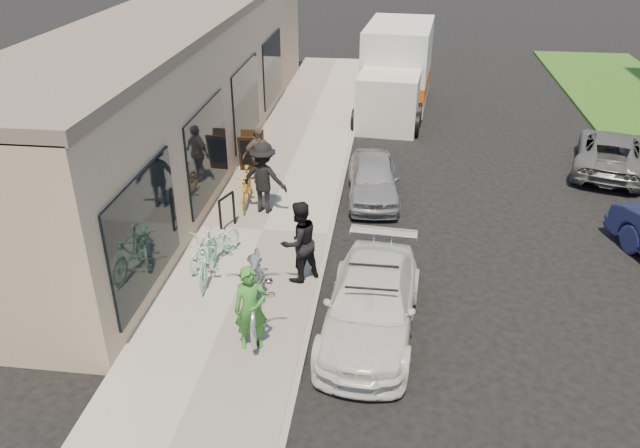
{
  "coord_description": "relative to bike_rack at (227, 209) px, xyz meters",
  "views": [
    {
      "loc": [
        0.87,
        -9.37,
        7.0
      ],
      "look_at": [
        -0.52,
        1.74,
        1.05
      ],
      "focal_mm": 35.0,
      "sensor_mm": 36.0,
      "label": 1
    }
  ],
  "objects": [
    {
      "name": "ground",
      "position": [
        2.8,
        -2.94,
        -0.66
      ],
      "size": [
        120.0,
        120.0,
        0.0
      ],
      "primitive_type": "plane",
      "color": "black",
      "rests_on": "ground"
    },
    {
      "name": "far_car_gray",
      "position": [
        9.79,
        5.07,
        -0.12
      ],
      "size": [
        2.9,
        4.29,
        1.09
      ],
      "primitive_type": "imported",
      "rotation": [
        0.0,
        0.0,
        2.84
      ],
      "color": "#585A5E",
      "rests_on": "ground"
    },
    {
      "name": "bystander_a",
      "position": [
        0.66,
        1.01,
        0.36
      ],
      "size": [
        1.23,
        0.84,
        1.75
      ],
      "primitive_type": "imported",
      "rotation": [
        0.0,
        0.0,
        2.96
      ],
      "color": "black",
      "rests_on": "sidewalk"
    },
    {
      "name": "sedan_white",
      "position": [
        3.45,
        -3.16,
        -0.1
      ],
      "size": [
        1.86,
        4.0,
        1.17
      ],
      "rotation": [
        0.0,
        0.0,
        -0.07
      ],
      "color": "silver",
      "rests_on": "ground"
    },
    {
      "name": "bystander_b",
      "position": [
        0.18,
        2.63,
        0.26
      ],
      "size": [
        0.95,
        0.83,
        1.54
      ],
      "primitive_type": "imported",
      "rotation": [
        0.0,
        0.0,
        0.63
      ],
      "color": "brown",
      "rests_on": "sidewalk"
    },
    {
      "name": "tandem_bike",
      "position": [
        1.39,
        -3.19,
        0.16
      ],
      "size": [
        1.35,
        2.69,
        1.35
      ],
      "primitive_type": "imported",
      "rotation": [
        0.0,
        0.0,
        0.18
      ],
      "color": "#B7B7B9",
      "rests_on": "sidewalk"
    },
    {
      "name": "bike_rack",
      "position": [
        0.0,
        0.0,
        0.0
      ],
      "size": [
        0.24,
        0.58,
        0.85
      ],
      "rotation": [
        0.0,
        0.0,
        -0.33
      ],
      "color": "black",
      "rests_on": "sidewalk"
    },
    {
      "name": "cruiser_bike_c",
      "position": [
        0.14,
        1.32,
        -0.05
      ],
      "size": [
        0.59,
        1.57,
        0.92
      ],
      "primitive_type": "imported",
      "rotation": [
        0.0,
        0.0,
        0.1
      ],
      "color": "gold",
      "rests_on": "sidewalk"
    },
    {
      "name": "man_standing",
      "position": [
        1.96,
        -1.87,
        0.33
      ],
      "size": [
        1.04,
        1.03,
        1.69
      ],
      "primitive_type": "imported",
      "rotation": [
        0.0,
        0.0,
        3.9
      ],
      "color": "black",
      "rests_on": "sidewalk"
    },
    {
      "name": "cruiser_bike_a",
      "position": [
        0.15,
        -2.06,
        -0.03
      ],
      "size": [
        0.58,
        1.66,
        0.98
      ],
      "primitive_type": "imported",
      "rotation": [
        0.0,
        0.0,
        0.08
      ],
      "color": "#9BE8C9",
      "rests_on": "sidewalk"
    },
    {
      "name": "sidewalk",
      "position": [
        0.8,
        0.06,
        -0.59
      ],
      "size": [
        3.0,
        34.0,
        0.15
      ],
      "primitive_type": "cube",
      "color": "#A59F95",
      "rests_on": "ground"
    },
    {
      "name": "cruiser_bike_b",
      "position": [
        0.12,
        -1.46,
        -0.1
      ],
      "size": [
        1.15,
        1.68,
        0.84
      ],
      "primitive_type": "imported",
      "rotation": [
        0.0,
        0.0,
        -0.42
      ],
      "color": "#9BE8C9",
      "rests_on": "sidewalk"
    },
    {
      "name": "sandwich_board",
      "position": [
        -0.22,
        3.5,
        0.03
      ],
      "size": [
        0.68,
        0.69,
        1.05
      ],
      "rotation": [
        0.0,
        0.0,
        0.07
      ],
      "color": "#311E0D",
      "rests_on": "sidewalk"
    },
    {
      "name": "sedan_silver",
      "position": [
        3.21,
        2.4,
        -0.12
      ],
      "size": [
        1.52,
        3.26,
        1.08
      ],
      "primitive_type": "imported",
      "rotation": [
        0.0,
        0.0,
        0.08
      ],
      "color": "#A1A1A6",
      "rests_on": "ground"
    },
    {
      "name": "woman_rider",
      "position": [
        1.48,
        -4.05,
        0.25
      ],
      "size": [
        0.65,
        0.52,
        1.54
      ],
      "primitive_type": "imported",
      "rotation": [
        0.0,
        0.0,
        0.31
      ],
      "color": "#39872D",
      "rests_on": "sidewalk"
    },
    {
      "name": "curb",
      "position": [
        2.35,
        0.06,
        -0.6
      ],
      "size": [
        0.12,
        34.0,
        0.13
      ],
      "primitive_type": "cube",
      "color": "gray",
      "rests_on": "ground"
    },
    {
      "name": "moving_truck",
      "position": [
        3.62,
        10.15,
        0.63
      ],
      "size": [
        2.71,
        6.11,
        2.92
      ],
      "rotation": [
        0.0,
        0.0,
        -0.08
      ],
      "color": "silver",
      "rests_on": "ground"
    },
    {
      "name": "storefront",
      "position": [
        -2.44,
        5.05,
        1.46
      ],
      "size": [
        3.6,
        20.0,
        4.22
      ],
      "color": "tan",
      "rests_on": "ground"
    }
  ]
}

